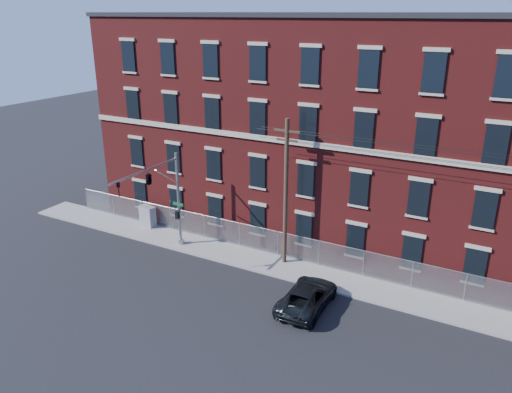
{
  "coord_description": "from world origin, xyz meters",
  "views": [
    {
      "loc": [
        14.99,
        -22.23,
        16.34
      ],
      "look_at": [
        0.64,
        4.0,
        5.2
      ],
      "focal_mm": 34.91,
      "sensor_mm": 36.0,
      "label": 1
    }
  ],
  "objects_px": {
    "traffic_signal_mast": "(156,186)",
    "utility_cabinet": "(148,216)",
    "pickup_truck": "(307,296)",
    "utility_pole_near": "(286,191)"
  },
  "relations": [
    {
      "from": "utility_pole_near",
      "to": "pickup_truck",
      "type": "height_order",
      "value": "utility_pole_near"
    },
    {
      "from": "traffic_signal_mast",
      "to": "utility_pole_near",
      "type": "height_order",
      "value": "utility_pole_near"
    },
    {
      "from": "traffic_signal_mast",
      "to": "pickup_truck",
      "type": "relative_size",
      "value": 1.36
    },
    {
      "from": "utility_pole_near",
      "to": "utility_cabinet",
      "type": "height_order",
      "value": "utility_pole_near"
    },
    {
      "from": "traffic_signal_mast",
      "to": "utility_cabinet",
      "type": "height_order",
      "value": "traffic_signal_mast"
    },
    {
      "from": "traffic_signal_mast",
      "to": "utility_cabinet",
      "type": "xyz_separation_m",
      "value": [
        -4.31,
        3.72,
        -4.43
      ]
    },
    {
      "from": "traffic_signal_mast",
      "to": "utility_cabinet",
      "type": "bearing_deg",
      "value": 139.21
    },
    {
      "from": "utility_pole_near",
      "to": "utility_cabinet",
      "type": "distance_m",
      "value": 13.07
    },
    {
      "from": "traffic_signal_mast",
      "to": "pickup_truck",
      "type": "bearing_deg",
      "value": -4.21
    },
    {
      "from": "traffic_signal_mast",
      "to": "pickup_truck",
      "type": "height_order",
      "value": "traffic_signal_mast"
    }
  ]
}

